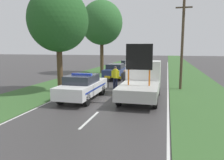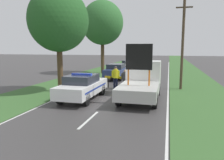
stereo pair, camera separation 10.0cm
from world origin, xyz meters
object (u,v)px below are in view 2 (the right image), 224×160
police_officer (116,76)px  pedestrian_civilian (125,78)px  roadside_tree_near_right (58,20)px  roadside_tree_near_left (102,23)px  queued_car_suv_grey (130,66)px  utility_pole (183,43)px  work_truck (142,81)px  traffic_cone_near_police (91,83)px  traffic_cone_centre_front (131,84)px  queued_car_hatch_blue (116,71)px  police_car (83,86)px  road_barrier (123,79)px

police_officer → pedestrian_civilian: size_ratio=1.16×
roadside_tree_near_right → roadside_tree_near_left: bearing=92.1°
queued_car_suv_grey → utility_pole: utility_pole is taller
work_truck → queued_car_suv_grey: size_ratio=1.22×
traffic_cone_near_police → queued_car_suv_grey: queued_car_suv_grey is taller
roadside_tree_near_right → traffic_cone_centre_front: bearing=36.0°
utility_pole → roadside_tree_near_left: bearing=135.4°
police_officer → queued_car_suv_grey: 12.16m
work_truck → traffic_cone_near_police: (-4.62, 3.31, -0.85)m
queued_car_hatch_blue → roadside_tree_near_right: bearing=71.8°
traffic_cone_centre_front → queued_car_suv_grey: bearing=100.4°
work_truck → police_car: bearing=14.8°
queued_car_hatch_blue → roadside_tree_near_right: 8.94m
road_barrier → utility_pole: bearing=14.8°
police_officer → roadside_tree_near_left: size_ratio=0.20×
road_barrier → traffic_cone_centre_front: (0.47, 1.02, -0.55)m
queued_car_suv_grey → utility_pole: size_ratio=0.62×
traffic_cone_centre_front → traffic_cone_near_police: bearing=-166.8°
road_barrier → police_officer: bearing=-135.4°
work_truck → traffic_cone_near_police: 5.74m
queued_car_hatch_blue → police_officer: bearing=103.1°
traffic_cone_centre_front → utility_pole: utility_pole is taller
road_barrier → police_officer: (-0.50, -0.41, 0.26)m
road_barrier → traffic_cone_near_police: 2.83m
traffic_cone_centre_front → roadside_tree_near_right: 7.58m
police_car → roadside_tree_near_left: (-2.96, 13.97, 5.46)m
road_barrier → pedestrian_civilian: size_ratio=1.95×
police_car → queued_car_suv_grey: police_car is taller
pedestrian_civilian → queued_car_hatch_blue: size_ratio=0.35×
pedestrian_civilian → traffic_cone_centre_front: size_ratio=3.07×
police_car → roadside_tree_near_left: 15.29m
police_officer → police_car: bearing=66.8°
traffic_cone_centre_front → utility_pole: 5.20m
road_barrier → police_officer: size_ratio=1.68×
traffic_cone_near_police → queued_car_suv_grey: (1.27, 11.45, 0.55)m
police_officer → traffic_cone_near_police: (-2.27, 0.67, -0.79)m
work_truck → police_officer: size_ratio=2.92×
queued_car_suv_grey → roadside_tree_near_right: 14.98m
police_car → work_truck: 3.76m
police_car → queued_car_hatch_blue: police_car is taller
traffic_cone_near_police → utility_pole: 7.96m
police_car → traffic_cone_near_police: (-1.06, 4.48, -0.55)m
police_car → pedestrian_civilian: police_car is taller
police_car → police_officer: (1.20, 3.82, 0.24)m
road_barrier → queued_car_hatch_blue: size_ratio=0.69×
pedestrian_civilian → traffic_cone_near_police: size_ratio=2.81×
road_barrier → roadside_tree_near_left: bearing=121.0°
pedestrian_civilian → traffic_cone_near_police: pedestrian_civilian is taller
traffic_cone_centre_front → utility_pole: size_ratio=0.07×
roadside_tree_near_right → police_car: bearing=-36.3°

